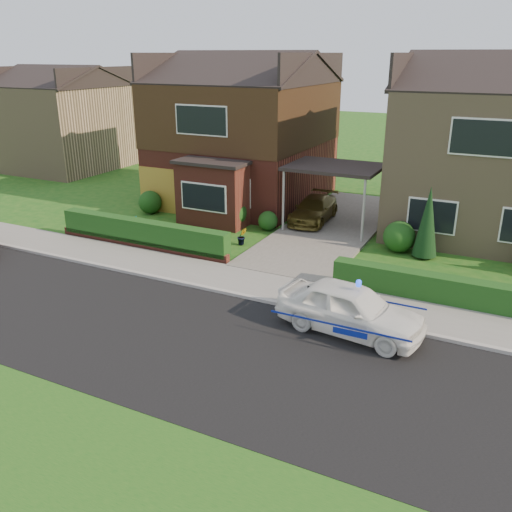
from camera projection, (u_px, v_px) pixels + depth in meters
The scene contains 24 objects.
ground at pixel (195, 343), 14.19m from camera, with size 120.00×120.00×0.00m, color #175015.
road at pixel (195, 343), 14.19m from camera, with size 60.00×6.00×0.02m, color black.
kerb at pixel (248, 297), 16.73m from camera, with size 60.00×0.16×0.12m, color #9E9993.
sidewalk at pixel (263, 285), 17.61m from camera, with size 60.00×2.00×0.10m, color slate.
grass_verge at pixel (49, 465), 10.00m from camera, with size 60.00×4.00×0.01m, color #175015.
driveway at pixel (332, 228), 23.39m from camera, with size 3.80×12.00×0.12m, color #666059.
house_left at pixel (244, 124), 26.91m from camera, with size 7.50×9.53×7.25m.
house_right at pixel (495, 143), 22.22m from camera, with size 7.50×8.06×7.25m.
carport_link at pixel (335, 168), 22.44m from camera, with size 3.80×3.00×2.77m.
garage_door at pixel (160, 190), 25.60m from camera, with size 2.20×0.10×2.10m, color olive.
dwarf_wall at pixel (141, 244), 20.99m from camera, with size 7.70×0.25×0.36m, color maroon.
hedge_left at pixel (144, 247), 21.17m from camera, with size 7.50×0.55×0.90m, color #113410.
hedge_right at pixel (454, 306), 16.26m from camera, with size 7.50×0.55×0.80m, color #113410.
shrub_left_far at pixel (150, 202), 25.50m from camera, with size 1.08×1.08×1.08m, color #113410.
shrub_left_mid at pixel (232, 213), 23.42m from camera, with size 1.32×1.32×1.32m, color #113410.
shrub_left_near at pixel (268, 221), 23.09m from camera, with size 0.84×0.84×0.84m, color #113410.
shrub_right_near at pixel (399, 237), 20.53m from camera, with size 1.20×1.20×1.20m, color #113410.
conifer_a at pixel (427, 224), 19.70m from camera, with size 0.90×0.90×2.60m, color black.
neighbour_left at pixel (64, 128), 35.02m from camera, with size 6.50×7.00×5.20m, color #957D5B.
police_car at pixel (350, 309), 14.53m from camera, with size 3.70×4.19×1.53m.
driveway_car at pixel (314, 209), 23.93m from camera, with size 1.48×3.65×1.06m, color brown.
potted_plant_a at pixel (134, 227), 22.28m from camera, with size 0.45×0.30×0.85m, color gray.
potted_plant_b at pixel (242, 237), 21.33m from camera, with size 0.31×0.38×0.69m, color gray.
potted_plant_c at pixel (195, 215), 23.96m from camera, with size 0.45×0.45×0.81m, color gray.
Camera 1 is at (6.99, -10.46, 7.14)m, focal length 38.00 mm.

